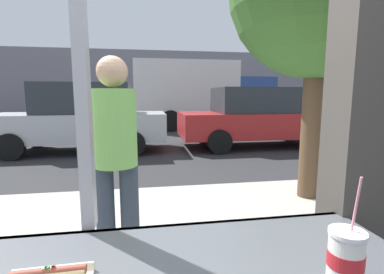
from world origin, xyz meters
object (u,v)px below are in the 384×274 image
parked_car_red (259,117)px  box_truck (200,93)px  parked_car_silver (82,118)px  pedestrian (115,153)px  soda_cup_right (346,258)px

parked_car_red → box_truck: box_truck is taller
parked_car_silver → box_truck: box_truck is taller
parked_car_red → pedestrian: (-3.53, -5.79, 0.20)m
soda_cup_right → pedestrian: size_ratio=0.20×
parked_car_silver → pedestrian: parked_car_silver is taller
soda_cup_right → box_truck: bearing=80.9°
pedestrian → box_truck: bearing=75.8°
parked_car_red → box_truck: 5.22m
parked_car_red → box_truck: (-0.78, 5.10, 0.76)m
parked_car_silver → parked_car_red: (4.99, -0.00, -0.04)m
parked_car_silver → pedestrian: 5.97m
parked_car_silver → pedestrian: (1.46, -5.79, 0.17)m
soda_cup_right → parked_car_silver: (-2.23, 7.23, -0.13)m
soda_cup_right → parked_car_silver: bearing=107.1°
soda_cup_right → parked_car_silver: parked_car_silver is taller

